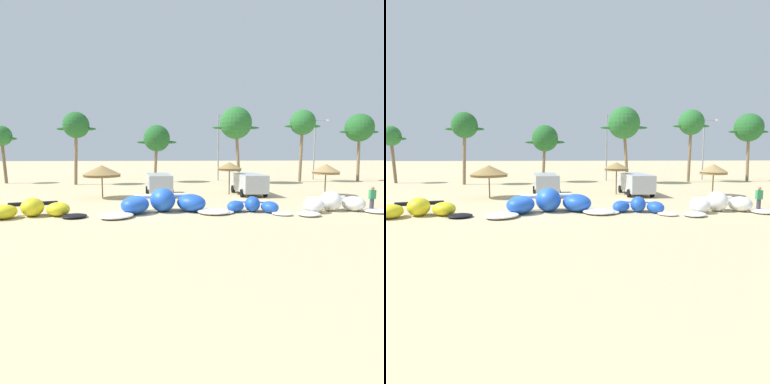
{
  "view_description": "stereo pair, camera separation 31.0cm",
  "coord_description": "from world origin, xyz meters",
  "views": [
    {
      "loc": [
        1.5,
        -20.38,
        3.7
      ],
      "look_at": [
        3.34,
        2.0,
        1.0
      ],
      "focal_mm": 30.68,
      "sensor_mm": 36.0,
      "label": 1
    },
    {
      "loc": [
        1.81,
        -20.4,
        3.7
      ],
      "look_at": [
        3.34,
        2.0,
        1.0
      ],
      "focal_mm": 30.68,
      "sensor_mm": 36.0,
      "label": 2
    }
  ],
  "objects": [
    {
      "name": "beach_umbrella_near_palms",
      "position": [
        15.3,
        6.78,
        2.3
      ],
      "size": [
        2.36,
        2.36,
        2.75
      ],
      "color": "brown",
      "rests_on": "ground"
    },
    {
      "name": "palm_left_of_gap",
      "position": [
        0.51,
        21.18,
        5.42
      ],
      "size": [
        4.93,
        3.29,
        7.13
      ],
      "color": "#7F6647",
      "rests_on": "ground"
    },
    {
      "name": "beach_umbrella_middle",
      "position": [
        7.19,
        8.33,
        2.49
      ],
      "size": [
        2.2,
        2.2,
        2.87
      ],
      "color": "brown",
      "rests_on": "ground"
    },
    {
      "name": "palm_leftmost",
      "position": [
        -17.92,
        20.9,
        5.56
      ],
      "size": [
        3.61,
        2.4,
        6.92
      ],
      "color": "brown",
      "rests_on": "ground"
    },
    {
      "name": "palm_center_left",
      "position": [
        9.98,
        18.79,
        7.15
      ],
      "size": [
        5.72,
        3.81,
        9.13
      ],
      "color": "#7F6647",
      "rests_on": "ground"
    },
    {
      "name": "lamppost_west",
      "position": [
        8.67,
        22.85,
        4.83
      ],
      "size": [
        1.68,
        0.24,
        8.61
      ],
      "color": "gray",
      "rests_on": "ground"
    },
    {
      "name": "kite_right_of_center",
      "position": [
        12.08,
        -0.8,
        0.49
      ],
      "size": [
        6.33,
        3.26,
        1.27
      ],
      "color": "white",
      "rests_on": "ground"
    },
    {
      "name": "kite_center",
      "position": [
        6.91,
        -0.61,
        0.37
      ],
      "size": [
        4.8,
        2.78,
        0.97
      ],
      "color": "white",
      "rests_on": "ground"
    },
    {
      "name": "person_near_kites",
      "position": [
        14.29,
        -1.24,
        0.82
      ],
      "size": [
        0.36,
        0.24,
        1.62
      ],
      "color": "#383842",
      "rests_on": "ground"
    },
    {
      "name": "palm_right_of_gap",
      "position": [
        26.43,
        20.43,
        6.8
      ],
      "size": [
        5.34,
        3.56,
        8.66
      ],
      "color": "#7F6647",
      "rests_on": "ground"
    },
    {
      "name": "ground_plane",
      "position": [
        0.0,
        0.0,
        0.0
      ],
      "size": [
        260.0,
        260.0,
        0.0
      ],
      "primitive_type": "plane",
      "color": "#C6B284"
    },
    {
      "name": "beach_umbrella_near_van",
      "position": [
        -3.63,
        6.8,
        2.22
      ],
      "size": [
        3.11,
        3.11,
        2.69
      ],
      "color": "brown",
      "rests_on": "ground"
    },
    {
      "name": "kite_left_of_center",
      "position": [
        1.4,
        -0.21,
        0.57
      ],
      "size": [
        8.06,
        4.3,
        1.48
      ],
      "color": "white",
      "rests_on": "ground"
    },
    {
      "name": "parked_van",
      "position": [
        8.85,
        8.07,
        1.09
      ],
      "size": [
        2.37,
        5.21,
        1.84
      ],
      "color": "#B2B7BC",
      "rests_on": "ground"
    },
    {
      "name": "kite_left",
      "position": [
        -6.16,
        -1.11,
        0.42
      ],
      "size": [
        6.21,
        3.71,
        1.08
      ],
      "color": "black",
      "rests_on": "ground"
    },
    {
      "name": "parked_car_second",
      "position": [
        0.95,
        8.26,
        1.09
      ],
      "size": [
        2.51,
        4.97,
        1.84
      ],
      "color": "#B2B7BC",
      "rests_on": "ground"
    },
    {
      "name": "lamppost_west_center",
      "position": [
        22.1,
        23.33,
        4.66
      ],
      "size": [
        2.08,
        0.24,
        8.2
      ],
      "color": "gray",
      "rests_on": "ground"
    },
    {
      "name": "palm_left",
      "position": [
        -8.58,
        18.6,
        6.72
      ],
      "size": [
        4.46,
        2.97,
        8.33
      ],
      "color": "#7F6647",
      "rests_on": "ground"
    },
    {
      "name": "palm_center_right",
      "position": [
        18.77,
        20.18,
        7.34
      ],
      "size": [
        4.72,
        3.15,
        9.04
      ],
      "color": "#7F6647",
      "rests_on": "ground"
    }
  ]
}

